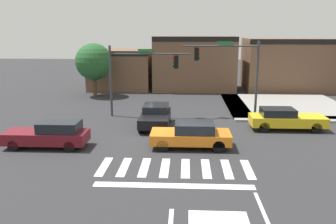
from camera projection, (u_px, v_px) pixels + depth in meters
ground_plane at (177, 140)px, 21.31m from camera, size 120.00×120.00×0.00m
crosswalk_near at (175, 168)px, 16.93m from camera, size 7.24×2.43×0.01m
bike_detector_marking at (215, 219)px, 12.37m from camera, size 0.96×0.96×0.01m
curb_corner_northeast at (281, 107)px, 30.05m from camera, size 10.00×10.60×0.15m
storefront_row at (218, 65)px, 38.90m from camera, size 25.89×6.41×5.76m
traffic_signal_northwest at (141, 69)px, 26.30m from camera, size 5.95×0.32×5.29m
traffic_signal_northeast at (230, 64)px, 26.17m from camera, size 5.51×0.32×5.64m
car_black at (155, 116)px, 24.10m from camera, size 1.90×4.28×1.41m
car_yellow at (285, 119)px, 23.30m from camera, size 4.79×1.76×1.42m
car_orange at (192, 135)px, 19.78m from camera, size 4.41×1.90×1.42m
car_maroon at (50, 134)px, 19.79m from camera, size 4.54×1.70×1.48m
roadside_tree at (94, 62)px, 34.60m from camera, size 3.56×3.56×5.18m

